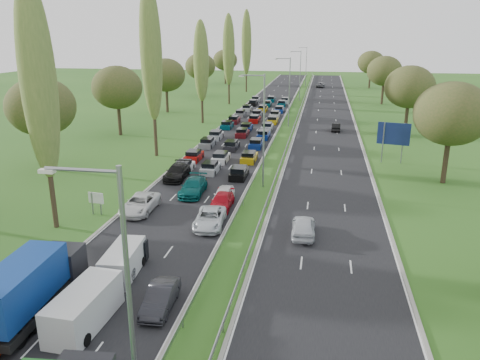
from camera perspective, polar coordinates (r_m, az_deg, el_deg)
The scene contains 26 objects.
ground at distance 86.35m, azimuth 6.00°, elevation 6.72°, with size 260.00×260.00×0.00m, color #265319.
near_carriageway at distance 89.51m, azimuth 1.78°, elevation 7.19°, with size 10.50×215.00×0.04m, color black.
far_carriageway at distance 88.60m, azimuth 10.51°, elevation 6.80°, with size 10.50×215.00×0.04m, color black.
central_reservation at distance 88.71m, azimuth 6.13°, elevation 7.36°, with size 2.36×215.00×0.32m.
lamp_columns at distance 83.48m, azimuth 6.02°, elevation 10.53°, with size 0.18×140.18×12.00m.
poplar_row at distance 76.17m, azimuth -6.91°, elevation 14.67°, with size 2.80×127.80×22.44m.
woodland_left at distance 75.17m, azimuth -15.84°, elevation 10.52°, with size 8.00×166.00×11.10m.
woodland_right at distance 73.07m, azimuth 21.02°, elevation 9.86°, with size 8.00×153.00×11.10m.
traffic_queue_fill at distance 84.49m, azimuth 1.29°, elevation 6.88°, with size 9.10×67.84×0.80m.
near_car_2 at distance 44.26m, azimuth -12.10°, elevation -2.84°, with size 2.56×5.56×1.55m, color silver.
near_car_3 at distance 53.67m, azimuth -7.67°, elevation 1.00°, with size 2.22×5.46×1.58m, color black.
near_car_6 at distance 31.44m, azimuth -15.84°, elevation -12.05°, with size 2.21×4.78×1.33m, color slate.
near_car_7 at distance 48.22m, azimuth -5.73°, elevation -0.81°, with size 2.25×5.52×1.60m, color #054B4A.
near_car_8 at distance 49.56m, azimuth -5.21°, elevation -0.47°, with size 1.55×3.84×1.31m, color #BD730C.
near_car_9 at distance 29.19m, azimuth -9.69°, elevation -13.96°, with size 1.50×4.29×1.41m, color black.
near_car_10 at distance 40.16m, azimuth -3.71°, elevation -4.68°, with size 2.39×5.18×1.44m, color silver.
near_car_11 at distance 44.18m, azimuth -2.24°, elevation -2.62°, with size 1.91×4.69×1.36m, color #A60A16.
near_car_12 at distance 45.76m, azimuth -2.01°, elevation -1.82°, with size 1.75×4.35×1.48m, color white.
far_car_0 at distance 38.63m, azimuth 7.75°, elevation -5.61°, with size 1.88×4.66×1.59m, color silver.
far_car_1 at distance 81.62m, azimuth 11.63°, elevation 6.35°, with size 1.44×4.12×1.36m, color black.
far_car_2 at distance 150.59m, azimuth 9.81°, elevation 11.38°, with size 2.50×5.41×1.50m, color slate.
blue_lorry at distance 30.21m, azimuth -24.04°, elevation -11.65°, with size 2.39×8.60×3.63m.
white_van_front at distance 28.70m, azimuth -18.21°, elevation -14.32°, with size 2.14×5.45×2.19m.
white_van_rear at distance 33.41m, azimuth -13.91°, elevation -9.48°, with size 1.87×4.76×1.91m.
info_sign at distance 44.41m, azimuth -17.14°, elevation -2.38°, with size 1.50×0.29×2.10m.
direction_sign at distance 62.24m, azimuth 18.21°, elevation 5.17°, with size 3.92×1.02×5.20m.
Camera 1 is at (10.47, -4.69, 15.77)m, focal length 35.00 mm.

